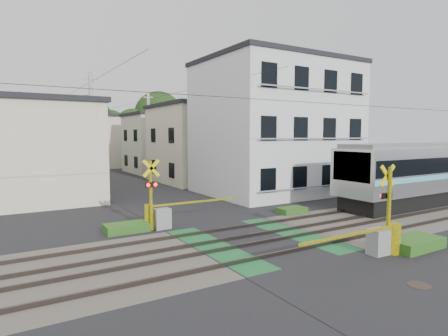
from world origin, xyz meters
TOP-DOWN VIEW (x-y plane):
  - ground at (0.00, 0.00)m, footprint 120.00×120.00m
  - track_bed at (0.00, 0.00)m, footprint 120.00×120.00m
  - crossing_signal_near at (2.59, -3.65)m, footprint 4.74×0.65m
  - crossing_signal_far at (-2.59, 3.65)m, footprint 4.74×0.65m
  - apartment_block at (8.50, 9.49)m, footprint 10.20×8.36m
  - houses_row at (0.25, 25.92)m, footprint 22.07×31.35m
  - tree_hill at (-0.50, 48.46)m, footprint 40.00×12.29m
  - catenary at (6.00, 0.03)m, footprint 60.00×5.04m
  - utility_poles at (-1.05, 23.01)m, footprint 7.90×42.00m
  - pedestrian at (0.27, 30.82)m, footprint 0.64×0.54m
  - manhole_cover at (1.15, -5.89)m, footprint 0.63×0.63m
  - weed_patches at (1.76, -0.09)m, footprint 10.25×8.80m

SIDE VIEW (x-z plane):
  - ground at x=0.00m, z-range 0.00..0.00m
  - manhole_cover at x=1.15m, z-range 0.00..0.02m
  - track_bed at x=0.00m, z-range -0.03..0.11m
  - weed_patches at x=1.76m, z-range -0.02..0.38m
  - crossing_signal_near at x=2.59m, z-range -0.83..2.25m
  - crossing_signal_far at x=-2.59m, z-range -0.83..2.25m
  - pedestrian at x=0.27m, z-range 0.00..1.50m
  - houses_row at x=0.25m, z-range -0.16..6.64m
  - catenary at x=6.00m, z-range 0.20..7.20m
  - utility_poles at x=-1.05m, z-range 0.08..8.08m
  - apartment_block at x=8.50m, z-range 0.01..9.31m
  - tree_hill at x=-0.50m, z-range -0.33..10.97m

